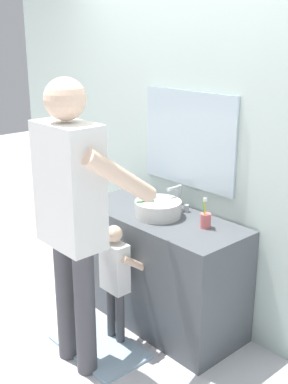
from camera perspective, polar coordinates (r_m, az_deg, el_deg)
ground_plane at (r=3.62m, az=-1.83°, el=-16.04°), size 14.00×14.00×0.00m
back_wall at (r=3.49m, az=5.77°, el=6.76°), size 4.40×0.10×2.70m
vanity_cabinet at (r=3.59m, az=1.80°, el=-8.82°), size 1.27×0.54×0.82m
sink_basin at (r=3.39m, az=1.63°, el=-1.90°), size 0.32×0.32×0.11m
faucet at (r=3.51m, az=3.99°, el=-0.77°), size 0.18×0.14×0.18m
toothbrush_cup at (r=3.22m, az=7.13°, el=-3.18°), size 0.07×0.07×0.21m
bath_mat at (r=3.49m, az=-5.12°, el=-17.40°), size 0.64×0.40×0.02m
child_toddler at (r=3.30m, az=-3.29°, el=-9.39°), size 0.26×0.26×0.85m
adult_parent at (r=2.88m, az=-8.24°, el=-1.33°), size 0.56×0.58×1.80m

